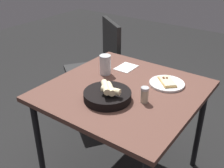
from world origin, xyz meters
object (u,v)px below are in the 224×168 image
at_px(chair_near, 99,64).
at_px(pepper_shaker, 145,96).
at_px(dining_table, 123,98).
at_px(bread_basket, 108,95).
at_px(pizza_plate, 167,83).
at_px(beer_glass, 105,66).

bearing_deg(chair_near, pepper_shaker, -127.31).
xyz_separation_m(dining_table, bread_basket, (-0.16, 0.00, 0.10)).
height_order(dining_table, pepper_shaker, pepper_shaker).
bearing_deg(pepper_shaker, pizza_plate, -2.31).
bearing_deg(chair_near, beer_glass, -137.67).
xyz_separation_m(pepper_shaker, chair_near, (0.63, 0.82, -0.24)).
bearing_deg(pizza_plate, bread_basket, 152.20).
distance_m(bread_basket, beer_glass, 0.35).
bearing_deg(beer_glass, pepper_shaker, -112.44).
xyz_separation_m(pizza_plate, beer_glass, (-0.10, 0.41, 0.05)).
bearing_deg(pepper_shaker, beer_glass, 67.56).
height_order(dining_table, chair_near, chair_near).
xyz_separation_m(bread_basket, pepper_shaker, (0.10, -0.18, 0.01)).
distance_m(dining_table, beer_glass, 0.28).
distance_m(bread_basket, pepper_shaker, 0.21).
distance_m(bread_basket, chair_near, 1.00).
bearing_deg(bread_basket, pizza_plate, -27.80).
relative_size(beer_glass, pepper_shaker, 1.45).
bearing_deg(dining_table, pizza_plate, -42.97).
bearing_deg(pepper_shaker, dining_table, 70.88).
height_order(pizza_plate, pepper_shaker, pepper_shaker).
distance_m(dining_table, chair_near, 0.86).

